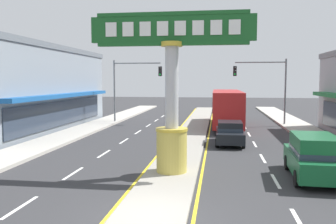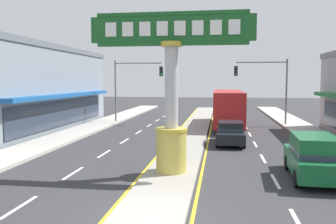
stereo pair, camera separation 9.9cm
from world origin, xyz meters
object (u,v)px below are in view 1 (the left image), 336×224
Objects in this scene: traffic_light_left_side at (132,80)px; sedan_far_right_lane at (230,132)px; suv_near_right_lane at (314,156)px; storefront_left at (16,88)px; district_sign at (172,96)px; traffic_light_right_side at (266,80)px; bus_near_left_lane at (227,106)px.

traffic_light_left_side is 1.44× the size of sedan_far_right_lane.
sedan_far_right_lane is (-3.30, 8.00, -0.20)m from suv_near_right_lane.
storefront_left is at bearing 165.69° from sedan_far_right_lane.
district_sign is at bearing -178.79° from suv_near_right_lane.
sedan_far_right_lane is (9.19, -10.51, -3.46)m from traffic_light_left_side.
district_sign reaches higher than traffic_light_right_side.
traffic_light_left_side is at bearing 172.59° from bus_near_left_lane.
traffic_light_right_side is at bearing 17.40° from bus_near_left_lane.
bus_near_left_lane is (-3.59, -1.12, -2.38)m from traffic_light_right_side.
traffic_light_right_side reaches higher than suv_near_right_lane.
traffic_light_left_side is at bearing 34.72° from storefront_left.
traffic_light_left_side is 0.55× the size of bus_near_left_lane.
sedan_far_right_lane is (2.80, 8.13, -2.74)m from district_sign.
traffic_light_left_side is 9.57m from bus_near_left_lane.
sedan_far_right_lane is (-3.59, -10.43, -3.46)m from traffic_light_right_side.
suv_near_right_lane is 8.66m from sedan_far_right_lane.
bus_near_left_lane reaches higher than suv_near_right_lane.
traffic_light_right_side is 0.55× the size of bus_near_left_lane.
storefront_left is at bearing -145.28° from traffic_light_left_side.
traffic_light_right_side is 4.45m from bus_near_left_lane.
traffic_light_left_side is (-6.39, 18.64, 0.72)m from district_sign.
storefront_left is at bearing -165.00° from bus_near_left_lane.
suv_near_right_lane is at bearing -30.73° from storefront_left.
suv_near_right_lane is (21.10, -12.54, -2.58)m from storefront_left.
district_sign is 9.03m from sedan_far_right_lane.
storefront_left is 24.68m from suv_near_right_lane.
district_sign is 1.67× the size of sedan_far_right_lane.
bus_near_left_lane is (-3.30, 17.31, 0.88)m from suv_near_right_lane.
bus_near_left_lane is (-0.00, 9.31, 1.08)m from sedan_far_right_lane.
bus_near_left_lane is at bearing -162.60° from traffic_light_right_side.
traffic_light_left_side is at bearing 179.67° from traffic_light_right_side.
traffic_light_left_side is 12.78m from traffic_light_right_side.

